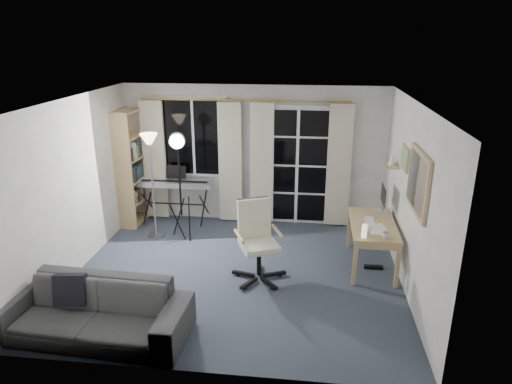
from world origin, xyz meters
TOP-DOWN VIEW (x-y plane):
  - floor at (0.00, 0.00)m, footprint 4.50×4.00m
  - window at (-1.05, 1.97)m, footprint 1.20×0.08m
  - french_door at (0.75, 1.97)m, footprint 1.32×0.09m
  - curtains at (-0.14, 1.88)m, footprint 3.60×0.07m
  - bookshelf at (-2.13, 1.74)m, footprint 0.35×0.94m
  - torchiere_lamp at (-1.53, 1.09)m, footprint 0.28×0.28m
  - keyboard_piano at (-1.35, 1.70)m, footprint 1.31×0.64m
  - studio_light at (-1.06, 1.00)m, footprint 0.38×0.38m
  - office_chair at (0.27, -0.01)m, footprint 0.76×0.74m
  - desk at (1.88, 0.47)m, footprint 0.63×1.24m
  - monitor at (2.08, 0.92)m, footprint 0.16×0.48m
  - desk_clutter at (1.82, 0.26)m, footprint 0.39×0.75m
  - mug at (1.98, -0.03)m, footprint 0.11×0.09m
  - wall_mirror at (2.22, -0.35)m, footprint 0.04×0.94m
  - framed_print at (2.23, 0.55)m, footprint 0.03×0.42m
  - wall_shelf at (2.16, 1.05)m, footprint 0.16×0.30m
  - sofa at (-1.36, -1.55)m, footprint 2.13×0.72m

SIDE VIEW (x-z plane):
  - floor at x=0.00m, z-range -0.02..0.00m
  - sofa at x=-1.36m, z-range 0.00..0.82m
  - desk_clutter at x=1.82m, z-range 0.10..0.94m
  - desk at x=1.88m, z-range 0.25..0.91m
  - office_chair at x=0.27m, z-range 0.10..1.19m
  - mug at x=1.98m, z-range 0.66..0.77m
  - keyboard_piano at x=-1.35m, z-range 0.25..1.19m
  - monitor at x=2.08m, z-range 0.71..1.12m
  - bookshelf at x=-2.13m, z-range -0.05..1.96m
  - french_door at x=0.75m, z-range -0.03..2.08m
  - curtains at x=-0.14m, z-range 0.03..2.16m
  - torchiere_lamp at x=-1.53m, z-range 0.53..2.26m
  - wall_shelf at x=2.16m, z-range 1.32..1.50m
  - studio_light at x=-1.06m, z-range 0.55..2.36m
  - window at x=-1.05m, z-range 0.80..2.20m
  - wall_mirror at x=2.22m, z-range 1.18..1.92m
  - framed_print at x=2.23m, z-range 1.44..1.76m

